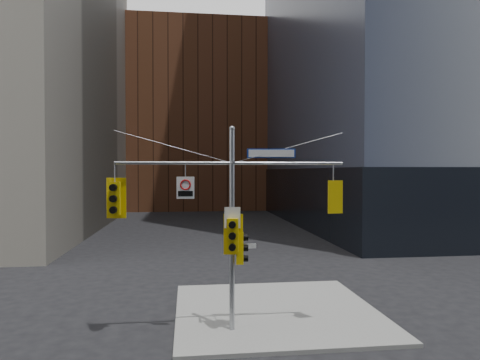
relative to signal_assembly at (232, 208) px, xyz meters
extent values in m
plane|color=black|center=(0.00, -1.99, -4.42)|extent=(160.00, 160.00, 0.00)
cube|color=gray|center=(2.00, 2.01, -4.34)|extent=(8.00, 8.00, 0.15)
cube|color=black|center=(28.00, 30.01, -1.42)|extent=(36.40, 36.40, 6.00)
cube|color=brown|center=(0.00, 56.01, 9.58)|extent=(26.00, 20.00, 28.00)
cylinder|color=#9A9DA2|center=(0.00, 0.01, -0.82)|extent=(0.18, 0.18, 7.20)
sphere|color=#9A9DA2|center=(0.00, 0.01, 2.78)|extent=(0.20, 0.20, 0.20)
cylinder|color=#9A9DA2|center=(-2.00, 0.01, 1.58)|extent=(4.00, 0.11, 0.11)
cylinder|color=#9A9DA2|center=(2.00, 0.01, 1.58)|extent=(4.00, 0.11, 0.11)
cylinder|color=#9A9DA2|center=(0.00, -0.34, 1.58)|extent=(0.10, 0.70, 0.10)
cylinder|color=#9A9DA2|center=(-2.00, 0.01, 2.13)|extent=(4.00, 0.02, 1.12)
cylinder|color=#9A9DA2|center=(2.00, 0.01, 2.13)|extent=(4.00, 0.02, 1.12)
cube|color=gold|center=(-3.98, 0.01, 0.38)|extent=(0.39, 0.29, 1.12)
cube|color=gold|center=(-3.96, 0.20, 0.38)|extent=(0.66, 0.11, 1.39)
cylinder|color=black|center=(-4.00, -0.21, 0.76)|extent=(0.25, 0.19, 0.24)
cylinder|color=black|center=(-4.00, -0.12, 0.76)|extent=(0.20, 0.04, 0.20)
cylinder|color=black|center=(-4.00, -0.21, 0.38)|extent=(0.25, 0.19, 0.24)
cylinder|color=black|center=(-4.00, -0.12, 0.38)|extent=(0.20, 0.04, 0.20)
cylinder|color=black|center=(-4.00, -0.21, 0.01)|extent=(0.25, 0.19, 0.24)
cylinder|color=#0CE559|center=(-4.00, -0.12, 0.01)|extent=(0.20, 0.04, 0.20)
cube|color=gold|center=(3.67, 0.01, 0.38)|extent=(0.33, 0.25, 0.95)
cube|color=gold|center=(3.69, -0.16, 0.38)|extent=(0.56, 0.10, 1.18)
cylinder|color=black|center=(3.65, 0.19, 0.70)|extent=(0.22, 0.17, 0.20)
cylinder|color=black|center=(3.66, 0.12, 0.70)|extent=(0.17, 0.04, 0.17)
cylinder|color=black|center=(3.65, 0.19, 0.38)|extent=(0.22, 0.17, 0.20)
cylinder|color=black|center=(3.66, 0.12, 0.38)|extent=(0.17, 0.04, 0.17)
cylinder|color=black|center=(3.65, 0.19, 0.07)|extent=(0.22, 0.17, 0.20)
cylinder|color=black|center=(3.66, 0.12, 0.07)|extent=(0.17, 0.04, 0.17)
cube|color=gold|center=(0.28, 0.01, -1.40)|extent=(0.30, 0.39, 1.10)
cylinder|color=black|center=(0.49, -0.02, -1.03)|extent=(0.20, 0.25, 0.23)
cylinder|color=black|center=(0.41, -0.01, -1.03)|extent=(0.05, 0.20, 0.20)
cylinder|color=black|center=(0.49, -0.02, -1.40)|extent=(0.20, 0.25, 0.23)
cylinder|color=black|center=(0.41, -0.01, -1.40)|extent=(0.05, 0.20, 0.20)
cylinder|color=black|center=(0.49, -0.02, -1.77)|extent=(0.20, 0.25, 0.23)
cylinder|color=black|center=(0.41, -0.01, -1.77)|extent=(0.05, 0.20, 0.20)
cube|color=gold|center=(0.00, -0.27, -0.90)|extent=(0.41, 0.33, 1.15)
cube|color=gold|center=(0.04, -0.08, -0.90)|extent=(0.67, 0.17, 1.42)
cylinder|color=black|center=(-0.04, -0.49, -0.51)|extent=(0.27, 0.22, 0.24)
cylinder|color=black|center=(-0.02, -0.40, -0.51)|extent=(0.21, 0.06, 0.21)
cylinder|color=black|center=(-0.04, -0.49, -0.90)|extent=(0.27, 0.22, 0.24)
cylinder|color=black|center=(-0.02, -0.40, -0.90)|extent=(0.21, 0.06, 0.21)
cylinder|color=black|center=(-0.04, -0.49, -1.28)|extent=(0.27, 0.22, 0.24)
cylinder|color=black|center=(-0.02, -0.40, -1.28)|extent=(0.21, 0.06, 0.21)
cube|color=navy|center=(1.40, 0.01, 1.93)|extent=(1.72, 0.17, 0.33)
cube|color=silver|center=(1.40, -0.02, 1.93)|extent=(1.61, 0.14, 0.26)
cube|color=silver|center=(-1.61, -0.01, 0.73)|extent=(0.61, 0.09, 0.76)
torus|color=#B20A0A|center=(-1.61, -0.03, 0.83)|extent=(0.38, 0.09, 0.38)
cube|color=black|center=(-1.61, -0.03, 0.53)|extent=(0.51, 0.06, 0.18)
cube|color=silver|center=(0.00, -0.11, -0.31)|extent=(0.56, 0.11, 0.73)
cube|color=#D88C00|center=(0.00, -0.13, -0.51)|extent=(0.40, 0.06, 0.33)
cube|color=silver|center=(0.45, 0.01, -1.34)|extent=(0.82, 0.08, 0.16)
cube|color=#145926|center=(0.00, 0.46, -1.63)|extent=(0.09, 0.70, 0.14)
camera|label=1|loc=(-1.56, -14.83, 1.30)|focal=32.00mm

